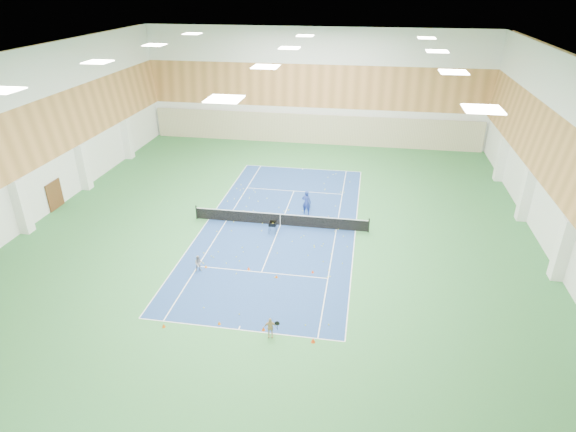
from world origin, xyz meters
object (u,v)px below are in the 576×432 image
(tennis_net, at_px, (280,219))
(coach, at_px, (306,202))
(ball_cart, at_px, (273,227))
(child_apron, at_px, (270,327))
(child_court, at_px, (199,263))

(tennis_net, bearing_deg, coach, 53.53)
(coach, distance_m, ball_cart, 4.03)
(child_apron, bearing_deg, coach, 77.82)
(tennis_net, distance_m, coach, 2.77)
(tennis_net, bearing_deg, ball_cart, -103.56)
(coach, relative_size, child_court, 1.79)
(tennis_net, relative_size, coach, 6.60)
(tennis_net, height_order, ball_cart, tennis_net)
(child_court, distance_m, ball_cart, 6.61)
(coach, xyz_separation_m, child_court, (-5.47, -9.08, -0.43))
(tennis_net, xyz_separation_m, child_court, (-3.84, -6.88, -0.01))
(coach, height_order, child_court, coach)
(coach, bearing_deg, ball_cart, 70.27)
(child_apron, bearing_deg, ball_cart, 88.10)
(child_court, bearing_deg, child_apron, -64.85)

